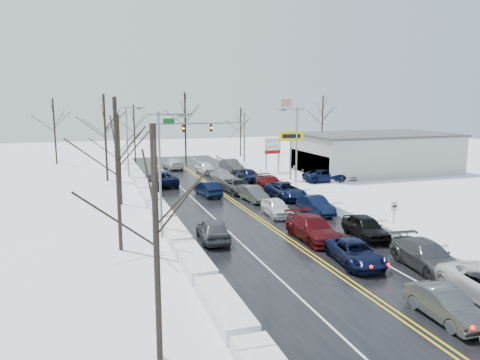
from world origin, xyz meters
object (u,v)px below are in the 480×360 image
object	(u,v)px
dealership_building	(375,153)
oncoming_car_0	(208,196)
traffic_signal_mast	(211,130)
tires_plus_sign	(291,139)
flagpole	(281,125)

from	to	relation	value
dealership_building	oncoming_car_0	world-z (taller)	dealership_building
traffic_signal_mast	tires_plus_sign	distance (m)	13.92
tires_plus_sign	flagpole	distance (m)	14.79
flagpole	traffic_signal_mast	bearing A→B (deg)	-170.27
flagpole	dealership_building	world-z (taller)	flagpole
traffic_signal_mast	oncoming_car_0	world-z (taller)	traffic_signal_mast
traffic_signal_mast	oncoming_car_0	size ratio (longest dim) A/B	2.91
traffic_signal_mast	tires_plus_sign	bearing A→B (deg)	-59.54
flagpole	dealership_building	distance (m)	15.24
dealership_building	flagpole	bearing A→B (deg)	126.27
traffic_signal_mast	oncoming_car_0	bearing A→B (deg)	-105.51
dealership_building	oncoming_car_0	distance (m)	27.24
tires_plus_sign	traffic_signal_mast	bearing A→B (deg)	120.46
dealership_building	traffic_signal_mast	bearing A→B (deg)	154.05
flagpole	dealership_building	xyz separation A→B (m)	(8.80, -12.00, -3.27)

